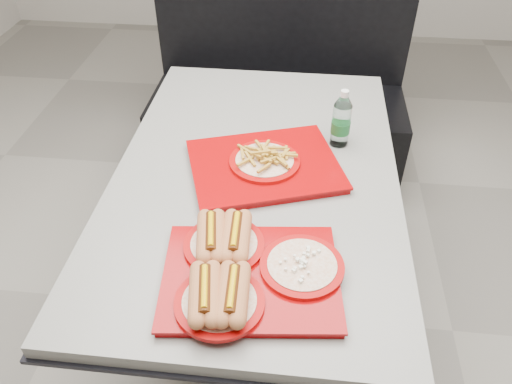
# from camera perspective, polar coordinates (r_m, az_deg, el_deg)

# --- Properties ---
(ground) EXTENTS (6.00, 6.00, 0.00)m
(ground) POSITION_cam_1_polar(r_m,az_deg,el_deg) (2.14, 0.02, -13.66)
(ground) COLOR gray
(ground) RESTS_ON ground
(diner_table) EXTENTS (0.92, 1.42, 0.75)m
(diner_table) POSITION_cam_1_polar(r_m,az_deg,el_deg) (1.71, 0.02, -1.94)
(diner_table) COLOR black
(diner_table) RESTS_ON ground
(booth_bench) EXTENTS (1.30, 0.57, 1.35)m
(booth_bench) POSITION_cam_1_polar(r_m,az_deg,el_deg) (2.71, 2.58, 10.66)
(booth_bench) COLOR black
(booth_bench) RESTS_ON ground
(tray_near) EXTENTS (0.47, 0.40, 0.10)m
(tray_near) POSITION_cam_1_polar(r_m,az_deg,el_deg) (1.25, -1.47, -8.95)
(tray_near) COLOR #910305
(tray_near) RESTS_ON diner_table
(tray_far) EXTENTS (0.55, 0.49, 0.09)m
(tray_far) POSITION_cam_1_polar(r_m,az_deg,el_deg) (1.59, 0.99, 3.35)
(tray_far) COLOR #910305
(tray_far) RESTS_ON diner_table
(water_bottle) EXTENTS (0.06, 0.06, 0.20)m
(water_bottle) POSITION_cam_1_polar(r_m,az_deg,el_deg) (1.70, 9.71, 7.93)
(water_bottle) COLOR silver
(water_bottle) RESTS_ON diner_table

